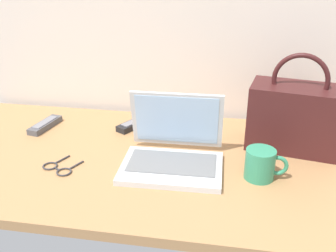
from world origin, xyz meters
name	(u,v)px	position (x,y,z in m)	size (l,w,h in m)	color
desk	(161,163)	(0.00, 0.00, 0.01)	(1.60, 0.76, 0.03)	#A87A4C
laptop	(173,151)	(0.04, -0.02, 0.08)	(0.32, 0.27, 0.21)	silver
coffee_mug	(261,164)	(0.31, -0.06, 0.08)	(0.13, 0.09, 0.09)	#338C66
remote_control_near	(135,124)	(-0.15, 0.24, 0.04)	(0.12, 0.16, 0.02)	black
remote_control_far	(45,125)	(-0.48, 0.17, 0.04)	(0.07, 0.17, 0.02)	#4C4C51
eyeglasses	(58,168)	(-0.30, -0.12, 0.03)	(0.13, 0.13, 0.01)	#333338
handbag	(295,116)	(0.43, 0.16, 0.15)	(0.32, 0.21, 0.33)	#3F1919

